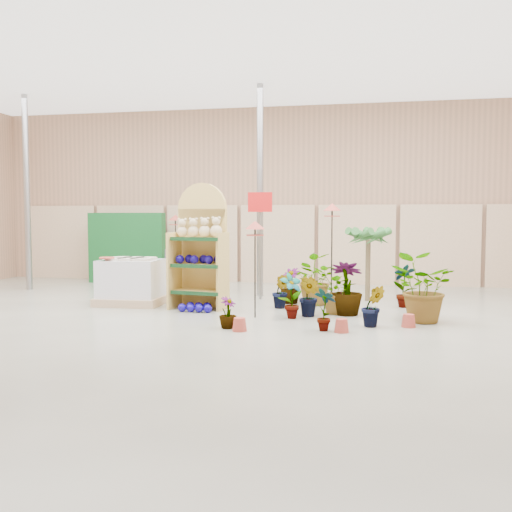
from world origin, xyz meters
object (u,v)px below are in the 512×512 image
Objects in this scene: display_shelf at (201,251)px; pallet_stack at (132,282)px; potted_plant_2 at (336,291)px; bird_table_front at (255,228)px.

pallet_stack is at bearing -175.67° from display_shelf.
display_shelf is 2.81× the size of potted_plant_2.
pallet_stack is 0.76× the size of bird_table_front.
display_shelf is at bearing 144.20° from bird_table_front.
bird_table_front is 1.97× the size of potted_plant_2.
display_shelf reaches higher than bird_table_front.
potted_plant_2 is at bearing -6.40° from pallet_stack.
display_shelf is 1.55m from bird_table_front.
bird_table_front is 1.82m from potted_plant_2.
pallet_stack is 1.50× the size of potted_plant_2.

